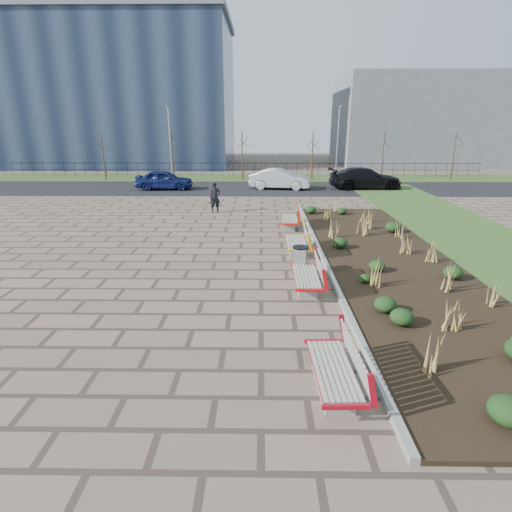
{
  "coord_description": "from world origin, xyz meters",
  "views": [
    {
      "loc": [
        1.65,
        -8.59,
        4.78
      ],
      "look_at": [
        1.5,
        3.0,
        0.9
      ],
      "focal_mm": 28.0,
      "sensor_mm": 36.0,
      "label": 1
    }
  ],
  "objects_px": {
    "car_black": "(365,178)",
    "lamp_east": "(337,145)",
    "bench_a": "(333,366)",
    "pedestrian": "(215,197)",
    "bench_d": "(289,217)",
    "car_blue": "(164,180)",
    "litter_bin": "(300,262)",
    "lamp_west": "(170,144)",
    "bench_c": "(296,241)",
    "bench_b": "(306,274)",
    "car_silver": "(280,179)"
  },
  "relations": [
    {
      "from": "lamp_east",
      "to": "car_silver",
      "type": "bearing_deg",
      "value": -138.86
    },
    {
      "from": "car_blue",
      "to": "lamp_east",
      "type": "relative_size",
      "value": 0.7
    },
    {
      "from": "lamp_west",
      "to": "lamp_east",
      "type": "bearing_deg",
      "value": 0.0
    },
    {
      "from": "litter_bin",
      "to": "lamp_west",
      "type": "height_order",
      "value": "lamp_west"
    },
    {
      "from": "bench_a",
      "to": "car_black",
      "type": "relative_size",
      "value": 0.39
    },
    {
      "from": "car_black",
      "to": "lamp_east",
      "type": "bearing_deg",
      "value": 17.85
    },
    {
      "from": "bench_a",
      "to": "car_blue",
      "type": "distance_m",
      "value": 25.07
    },
    {
      "from": "litter_bin",
      "to": "pedestrian",
      "type": "height_order",
      "value": "pedestrian"
    },
    {
      "from": "litter_bin",
      "to": "car_blue",
      "type": "bearing_deg",
      "value": 115.72
    },
    {
      "from": "bench_a",
      "to": "pedestrian",
      "type": "relative_size",
      "value": 1.24
    },
    {
      "from": "bench_b",
      "to": "car_blue",
      "type": "height_order",
      "value": "car_blue"
    },
    {
      "from": "bench_a",
      "to": "litter_bin",
      "type": "height_order",
      "value": "bench_a"
    },
    {
      "from": "bench_b",
      "to": "car_black",
      "type": "xyz_separation_m",
      "value": [
        6.5,
        19.4,
        0.3
      ]
    },
    {
      "from": "lamp_west",
      "to": "lamp_east",
      "type": "height_order",
      "value": "same"
    },
    {
      "from": "car_silver",
      "to": "litter_bin",
      "type": "bearing_deg",
      "value": -173.19
    },
    {
      "from": "lamp_east",
      "to": "bench_d",
      "type": "bearing_deg",
      "value": -107.34
    },
    {
      "from": "car_silver",
      "to": "car_black",
      "type": "bearing_deg",
      "value": -80.7
    },
    {
      "from": "bench_a",
      "to": "bench_d",
      "type": "distance_m",
      "value": 12.21
    },
    {
      "from": "bench_b",
      "to": "car_silver",
      "type": "relative_size",
      "value": 0.47
    },
    {
      "from": "bench_a",
      "to": "pedestrian",
      "type": "xyz_separation_m",
      "value": [
        -3.92,
        15.59,
        0.34
      ]
    },
    {
      "from": "car_blue",
      "to": "lamp_west",
      "type": "relative_size",
      "value": 0.7
    },
    {
      "from": "bench_c",
      "to": "lamp_west",
      "type": "bearing_deg",
      "value": 115.05
    },
    {
      "from": "lamp_east",
      "to": "bench_a",
      "type": "bearing_deg",
      "value": -100.05
    },
    {
      "from": "bench_c",
      "to": "litter_bin",
      "type": "bearing_deg",
      "value": -91.06
    },
    {
      "from": "bench_d",
      "to": "car_blue",
      "type": "relative_size",
      "value": 0.5
    },
    {
      "from": "bench_a",
      "to": "lamp_west",
      "type": "relative_size",
      "value": 0.35
    },
    {
      "from": "car_black",
      "to": "lamp_east",
      "type": "distance_m",
      "value": 4.9
    },
    {
      "from": "pedestrian",
      "to": "bench_d",
      "type": "bearing_deg",
      "value": -58.44
    },
    {
      "from": "lamp_west",
      "to": "car_blue",
      "type": "bearing_deg",
      "value": -85.05
    },
    {
      "from": "bench_b",
      "to": "pedestrian",
      "type": "height_order",
      "value": "pedestrian"
    },
    {
      "from": "litter_bin",
      "to": "lamp_east",
      "type": "xyz_separation_m",
      "value": [
        5.08,
        22.35,
        2.55
      ]
    },
    {
      "from": "litter_bin",
      "to": "car_silver",
      "type": "bearing_deg",
      "value": 89.63
    },
    {
      "from": "bench_d",
      "to": "pedestrian",
      "type": "bearing_deg",
      "value": 142.66
    },
    {
      "from": "bench_b",
      "to": "bench_d",
      "type": "bearing_deg",
      "value": 90.46
    },
    {
      "from": "pedestrian",
      "to": "bench_c",
      "type": "bearing_deg",
      "value": -79.51
    },
    {
      "from": "pedestrian",
      "to": "car_black",
      "type": "xyz_separation_m",
      "value": [
        10.41,
        8.53,
        -0.04
      ]
    },
    {
      "from": "car_silver",
      "to": "bench_d",
      "type": "bearing_deg",
      "value": -173.01
    },
    {
      "from": "car_blue",
      "to": "car_black",
      "type": "relative_size",
      "value": 0.78
    },
    {
      "from": "bench_a",
      "to": "bench_c",
      "type": "xyz_separation_m",
      "value": [
        0.0,
        8.26,
        0.0
      ]
    },
    {
      "from": "bench_a",
      "to": "bench_c",
      "type": "distance_m",
      "value": 8.26
    },
    {
      "from": "bench_d",
      "to": "pedestrian",
      "type": "distance_m",
      "value": 5.19
    },
    {
      "from": "car_black",
      "to": "car_blue",
      "type": "bearing_deg",
      "value": 89.96
    },
    {
      "from": "lamp_west",
      "to": "lamp_east",
      "type": "xyz_separation_m",
      "value": [
        14.0,
        0.0,
        0.0
      ]
    },
    {
      "from": "pedestrian",
      "to": "bench_a",
      "type": "bearing_deg",
      "value": -93.51
    },
    {
      "from": "litter_bin",
      "to": "car_black",
      "type": "xyz_separation_m",
      "value": [
        6.57,
        18.26,
        0.31
      ]
    },
    {
      "from": "bench_b",
      "to": "bench_d",
      "type": "xyz_separation_m",
      "value": [
        0.0,
        7.49,
        0.0
      ]
    },
    {
      "from": "bench_b",
      "to": "litter_bin",
      "type": "distance_m",
      "value": 1.15
    },
    {
      "from": "bench_a",
      "to": "bench_b",
      "type": "xyz_separation_m",
      "value": [
        0.0,
        4.72,
        0.0
      ]
    },
    {
      "from": "pedestrian",
      "to": "car_silver",
      "type": "relative_size",
      "value": 0.37
    },
    {
      "from": "lamp_east",
      "to": "car_blue",
      "type": "bearing_deg",
      "value": -161.05
    }
  ]
}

